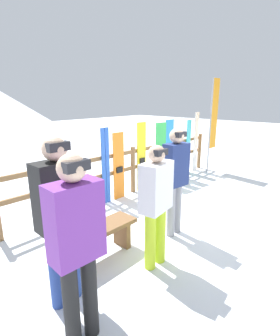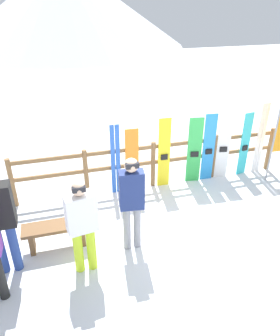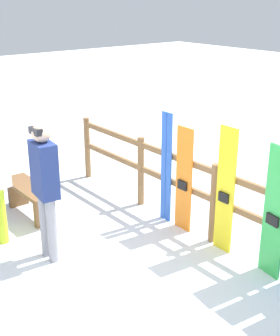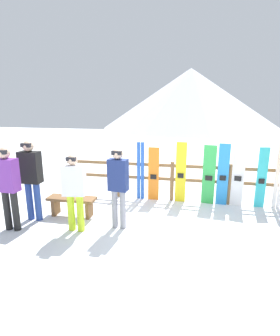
{
  "view_description": "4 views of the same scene",
  "coord_description": "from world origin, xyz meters",
  "px_view_note": "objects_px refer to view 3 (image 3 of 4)",
  "views": [
    {
      "loc": [
        -4.1,
        -2.28,
        2.12
      ],
      "look_at": [
        -0.45,
        1.09,
        0.78
      ],
      "focal_mm": 28.0,
      "sensor_mm": 36.0,
      "label": 1
    },
    {
      "loc": [
        -1.98,
        -4.28,
        3.87
      ],
      "look_at": [
        -0.48,
        1.08,
        0.84
      ],
      "focal_mm": 35.0,
      "sensor_mm": 36.0,
      "label": 2
    },
    {
      "loc": [
        3.59,
        -2.36,
        3.01
      ],
      "look_at": [
        -0.38,
        0.84,
        1.11
      ],
      "focal_mm": 50.0,
      "sensor_mm": 36.0,
      "label": 3
    },
    {
      "loc": [
        0.49,
        -4.96,
        2.54
      ],
      "look_at": [
        -0.68,
        0.79,
        1.09
      ],
      "focal_mm": 28.0,
      "sensor_mm": 36.0,
      "label": 4
    }
  ],
  "objects_px": {
    "snowboard_yellow": "(225,191)",
    "bench": "(30,194)",
    "snowboard_orange": "(184,180)",
    "person_navy": "(45,181)",
    "snowboard_green": "(274,214)",
    "ski_pair_blue": "(166,168)"
  },
  "relations": [
    {
      "from": "ski_pair_blue",
      "to": "person_navy",
      "type": "bearing_deg",
      "value": -93.39
    },
    {
      "from": "snowboard_yellow",
      "to": "bench",
      "type": "bearing_deg",
      "value": -149.36
    },
    {
      "from": "snowboard_orange",
      "to": "snowboard_yellow",
      "type": "height_order",
      "value": "snowboard_yellow"
    },
    {
      "from": "person_navy",
      "to": "snowboard_orange",
      "type": "relative_size",
      "value": 1.18
    },
    {
      "from": "bench",
      "to": "snowboard_orange",
      "type": "bearing_deg",
      "value": 40.17
    },
    {
      "from": "snowboard_green",
      "to": "bench",
      "type": "bearing_deg",
      "value": -155.44
    },
    {
      "from": "snowboard_orange",
      "to": "snowboard_yellow",
      "type": "bearing_deg",
      "value": 0.01
    },
    {
      "from": "snowboard_yellow",
      "to": "snowboard_orange",
      "type": "bearing_deg",
      "value": -179.99
    },
    {
      "from": "person_navy",
      "to": "snowboard_yellow",
      "type": "bearing_deg",
      "value": 56.55
    },
    {
      "from": "bench",
      "to": "snowboard_green",
      "type": "xyz_separation_m",
      "value": [
        3.1,
        1.42,
        0.44
      ]
    },
    {
      "from": "snowboard_yellow",
      "to": "snowboard_green",
      "type": "xyz_separation_m",
      "value": [
        0.71,
        -0.0,
        -0.03
      ]
    },
    {
      "from": "bench",
      "to": "snowboard_yellow",
      "type": "distance_m",
      "value": 2.82
    },
    {
      "from": "person_navy",
      "to": "ski_pair_blue",
      "type": "bearing_deg",
      "value": 86.61
    },
    {
      "from": "snowboard_orange",
      "to": "snowboard_green",
      "type": "xyz_separation_m",
      "value": [
        1.42,
        0.0,
        0.05
      ]
    },
    {
      "from": "snowboard_yellow",
      "to": "snowboard_green",
      "type": "height_order",
      "value": "snowboard_yellow"
    },
    {
      "from": "ski_pair_blue",
      "to": "snowboard_green",
      "type": "xyz_separation_m",
      "value": [
        1.77,
        -0.0,
        -0.02
      ]
    },
    {
      "from": "bench",
      "to": "ski_pair_blue",
      "type": "distance_m",
      "value": 1.99
    },
    {
      "from": "ski_pair_blue",
      "to": "snowboard_green",
      "type": "height_order",
      "value": "ski_pair_blue"
    },
    {
      "from": "bench",
      "to": "person_navy",
      "type": "distance_m",
      "value": 1.44
    },
    {
      "from": "person_navy",
      "to": "ski_pair_blue",
      "type": "distance_m",
      "value": 1.79
    },
    {
      "from": "snowboard_orange",
      "to": "snowboard_yellow",
      "type": "distance_m",
      "value": 0.72
    },
    {
      "from": "snowboard_yellow",
      "to": "snowboard_green",
      "type": "relative_size",
      "value": 1.04
    }
  ]
}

